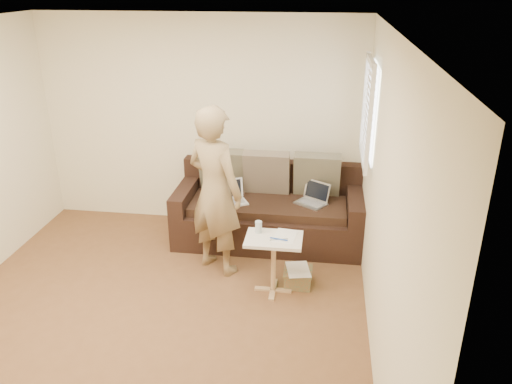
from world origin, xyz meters
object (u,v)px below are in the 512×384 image
sofa (269,208)px  drinking_glass (259,227)px  side_table (273,265)px  striped_box (298,277)px  laptop_silver (311,204)px  person (215,191)px  laptop_white (232,203)px

sofa → drinking_glass: sofa is taller
side_table → striped_box: side_table is taller
sofa → laptop_silver: bearing=-4.7°
laptop_silver → person: 1.26m
person → side_table: size_ratio=2.99×
drinking_glass → person: bearing=150.9°
laptop_silver → drinking_glass: 1.08m
sofa → striped_box: sofa is taller
sofa → side_table: size_ratio=3.59×
sofa → side_table: (0.18, -1.09, -0.12)m
striped_box → sofa: bearing=113.8°
sofa → person: bearing=-123.5°
person → striped_box: size_ratio=6.27×
laptop_silver → side_table: bearing=-73.8°
sofa → laptop_white: bearing=-161.7°
drinking_glass → sofa: bearing=90.6°
person → striped_box: bearing=-164.3°
laptop_silver → side_table: 1.12m
laptop_silver → person: bearing=-111.8°
drinking_glass → striped_box: 0.71m
laptop_white → striped_box: 1.24m
drinking_glass → laptop_silver: bearing=63.1°
laptop_white → drinking_glass: (0.43, -0.86, 0.15)m
sofa → laptop_white: (-0.42, -0.14, 0.10)m
laptop_white → drinking_glass: size_ratio=2.92×
side_table → laptop_silver: bearing=73.0°
laptop_silver → laptop_white: laptop_white is taller
side_table → drinking_glass: 0.41m
laptop_silver → person: size_ratio=0.19×
sofa → drinking_glass: (0.01, -1.00, 0.25)m
sofa → laptop_silver: sofa is taller
drinking_glass → side_table: bearing=-29.9°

